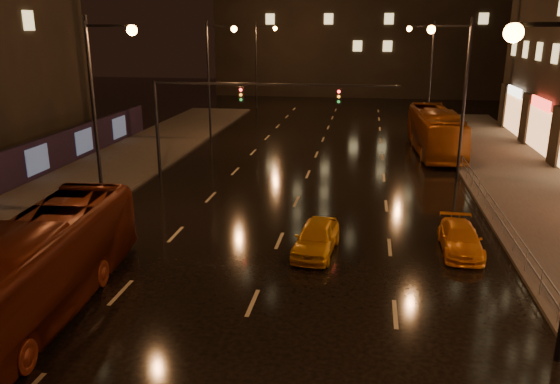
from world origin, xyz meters
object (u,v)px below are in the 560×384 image
(taxi_near, at_px, (316,238))
(taxi_far, at_px, (460,239))
(bus_curb, at_px, (435,131))
(bus_red, at_px, (34,271))

(taxi_near, height_order, taxi_far, taxi_near)
(bus_curb, bearing_deg, bus_red, -122.28)
(bus_red, xyz_separation_m, taxi_near, (8.80, 6.87, -0.97))
(bus_red, relative_size, bus_curb, 0.99)
(bus_red, relative_size, taxi_near, 2.93)
(taxi_near, xyz_separation_m, taxi_far, (6.20, 1.13, -0.10))
(bus_red, xyz_separation_m, taxi_far, (15.00, 8.00, -1.07))
(bus_curb, distance_m, taxi_near, 22.45)
(bus_curb, relative_size, taxi_near, 2.97)
(bus_curb, bearing_deg, taxi_far, -95.48)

